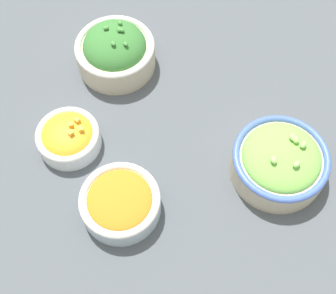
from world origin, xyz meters
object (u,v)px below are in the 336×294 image
Objects in this scene: bowl_lettuce at (280,161)px; bowl_squash at (68,137)px; bowl_broccoli at (115,51)px; bowl_carrots at (120,202)px.

bowl_squash is at bearing 34.03° from bowl_lettuce.
bowl_broccoli reaches higher than bowl_squash.
bowl_broccoli reaches higher than bowl_carrots.
bowl_lettuce reaches higher than bowl_squash.
bowl_squash is (0.30, 0.20, -0.01)m from bowl_lettuce.
bowl_squash reaches higher than bowl_carrots.
bowl_carrots is at bearing 170.61° from bowl_squash.
bowl_broccoli is 0.19m from bowl_squash.
bowl_carrots is 0.30m from bowl_broccoli.
bowl_lettuce is at bearing -122.68° from bowl_carrots.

